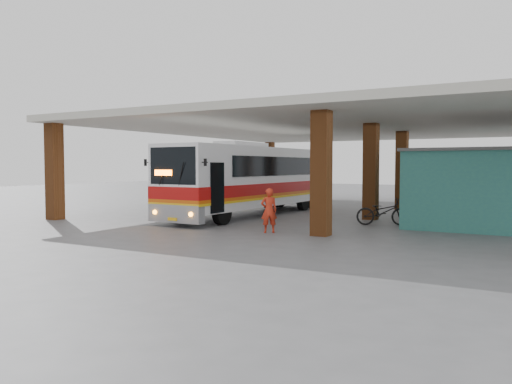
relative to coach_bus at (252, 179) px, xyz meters
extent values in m
plane|color=#515154|center=(2.70, -2.17, -1.77)|extent=(90.00, 90.00, 0.00)
cube|color=brown|center=(5.70, -5.17, 0.41)|extent=(0.60, 0.60, 4.35)
cube|color=brown|center=(5.70, 0.83, 0.41)|extent=(0.60, 0.60, 4.35)
cube|color=brown|center=(5.70, 6.83, 0.41)|extent=(0.60, 0.60, 4.35)
cube|color=brown|center=(-6.80, -6.17, 0.41)|extent=(0.60, 0.60, 4.35)
cube|color=brown|center=(-6.80, 14.83, 0.41)|extent=(0.60, 0.60, 4.35)
cube|color=beige|center=(3.20, 4.33, 2.73)|extent=(21.00, 23.00, 0.30)
cube|color=#2A696A|center=(10.20, 1.83, -0.27)|extent=(5.00, 8.00, 3.00)
cube|color=#525252|center=(10.20, 1.83, 1.28)|extent=(5.20, 8.20, 0.12)
cube|color=#143731|center=(7.68, 0.33, -0.72)|extent=(0.08, 0.95, 2.10)
cube|color=black|center=(7.68, 3.33, 0.03)|extent=(0.08, 1.20, 1.00)
cube|color=black|center=(7.65, 3.33, 0.03)|extent=(0.04, 1.30, 1.10)
cube|color=white|center=(0.00, 0.03, 0.15)|extent=(2.85, 12.17, 2.82)
cube|color=white|center=(-0.03, -0.97, 1.66)|extent=(1.29, 3.06, 0.25)
cube|color=gray|center=(-0.16, -5.83, -1.21)|extent=(2.55, 0.47, 0.71)
cube|color=#AE0D0C|center=(0.00, 0.03, -0.40)|extent=(2.89, 12.17, 0.50)
cube|color=#CF540B|center=(0.00, 0.03, -0.72)|extent=(2.89, 12.17, 0.13)
cube|color=yellow|center=(0.00, 0.03, -0.84)|extent=(2.89, 12.17, 0.10)
cube|color=black|center=(-0.16, -5.98, 0.67)|extent=(2.27, 0.16, 1.46)
cube|color=black|center=(-1.25, 0.88, 0.65)|extent=(0.30, 9.08, 0.91)
cube|color=black|center=(1.29, 0.81, 0.65)|extent=(0.30, 9.08, 0.91)
cube|color=#FF5905|center=(-0.62, -6.02, 0.40)|extent=(0.86, 0.07, 0.22)
sphere|color=orange|center=(-1.07, -6.02, -1.18)|extent=(0.18, 0.18, 0.18)
sphere|color=orange|center=(0.74, -6.07, -1.18)|extent=(0.18, 0.18, 0.18)
cube|color=yellow|center=(-0.17, -6.06, -1.41)|extent=(0.45, 0.04, 0.12)
cylinder|color=black|center=(-1.20, -4.17, -1.26)|extent=(0.35, 1.02, 1.01)
cylinder|color=black|center=(0.97, -4.23, -1.26)|extent=(0.35, 1.02, 1.01)
cylinder|color=black|center=(-0.98, 3.59, -1.26)|extent=(0.35, 1.02, 1.01)
cylinder|color=black|center=(1.18, 3.53, -1.26)|extent=(0.35, 1.02, 1.01)
cylinder|color=black|center=(-0.95, 4.90, -1.26)|extent=(0.35, 1.02, 1.01)
cylinder|color=black|center=(1.21, 4.84, -1.26)|extent=(0.35, 1.02, 1.01)
imported|color=black|center=(6.79, -1.13, -1.21)|extent=(2.25, 1.54, 1.12)
imported|color=red|center=(3.77, -5.41, -0.95)|extent=(0.71, 0.67, 1.63)
cube|color=red|center=(7.70, 5.44, -1.53)|extent=(0.43, 0.43, 0.06)
cube|color=red|center=(7.88, 5.44, -1.26)|extent=(0.06, 0.42, 0.61)
cylinder|color=black|center=(7.53, 5.27, -1.67)|extent=(0.03, 0.03, 0.20)
cylinder|color=black|center=(7.87, 5.26, -1.67)|extent=(0.03, 0.03, 0.20)
cylinder|color=black|center=(7.53, 5.61, -1.67)|extent=(0.03, 0.03, 0.20)
cylinder|color=black|center=(7.88, 5.61, -1.67)|extent=(0.03, 0.03, 0.20)
camera|label=1|loc=(12.19, -21.40, 0.68)|focal=35.00mm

